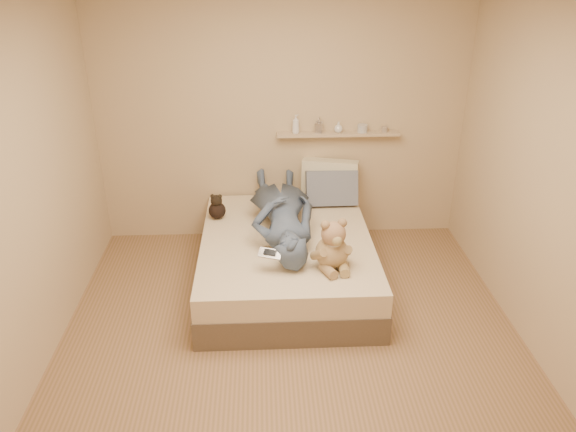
{
  "coord_description": "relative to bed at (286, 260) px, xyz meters",
  "views": [
    {
      "loc": [
        -0.2,
        -3.4,
        2.79
      ],
      "look_at": [
        0.0,
        0.65,
        0.8
      ],
      "focal_mm": 35.0,
      "sensor_mm": 36.0,
      "label": 1
    }
  ],
  "objects": [
    {
      "name": "teddy_bear",
      "position": [
        0.34,
        -0.52,
        0.4
      ],
      "size": [
        0.35,
        0.35,
        0.43
      ],
      "color": "tan",
      "rests_on": "bed"
    },
    {
      "name": "room",
      "position": [
        0.0,
        -0.93,
        1.08
      ],
      "size": [
        3.8,
        3.8,
        3.8
      ],
      "color": "#8E6649",
      "rests_on": "ground"
    },
    {
      "name": "person",
      "position": [
        -0.03,
        0.14,
        0.41
      ],
      "size": [
        0.67,
        1.59,
        0.37
      ],
      "primitive_type": "imported",
      "rotation": [
        0.0,
        0.0,
        3.2
      ],
      "color": "#424F68",
      "rests_on": "bed"
    },
    {
      "name": "game_console",
      "position": [
        -0.15,
        -0.56,
        0.39
      ],
      "size": [
        0.2,
        0.14,
        0.06
      ],
      "color": "silver",
      "rests_on": "bed"
    },
    {
      "name": "pillow_grey",
      "position": [
        0.48,
        0.69,
        0.4
      ],
      "size": [
        0.5,
        0.25,
        0.37
      ],
      "primitive_type": "cube",
      "rotation": [
        -0.32,
        0.0,
        0.01
      ],
      "color": "slate",
      "rests_on": "bed"
    },
    {
      "name": "bed",
      "position": [
        0.0,
        0.0,
        0.0
      ],
      "size": [
        1.5,
        1.9,
        0.45
      ],
      "color": "brown",
      "rests_on": "floor"
    },
    {
      "name": "shelf_bottles",
      "position": [
        0.47,
        0.91,
        0.95
      ],
      "size": [
        0.95,
        0.11,
        0.18
      ],
      "color": "white",
      "rests_on": "wall_shelf"
    },
    {
      "name": "wall_shelf",
      "position": [
        0.55,
        0.91,
        0.88
      ],
      "size": [
        1.2,
        0.12,
        0.03
      ],
      "primitive_type": "cube",
      "color": "tan",
      "rests_on": "wall_back"
    },
    {
      "name": "dark_plush",
      "position": [
        -0.63,
        0.42,
        0.33
      ],
      "size": [
        0.16,
        0.16,
        0.25
      ],
      "color": "black",
      "rests_on": "bed"
    },
    {
      "name": "pillow_cream",
      "position": [
        0.47,
        0.83,
        0.43
      ],
      "size": [
        0.58,
        0.33,
        0.41
      ],
      "primitive_type": "cube",
      "rotation": [
        -0.09,
        0.0,
        -0.25
      ],
      "color": "beige",
      "rests_on": "bed"
    }
  ]
}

